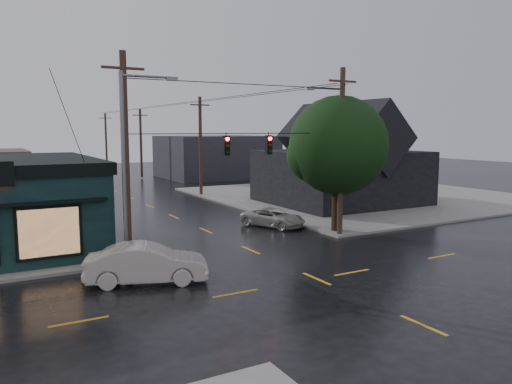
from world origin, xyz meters
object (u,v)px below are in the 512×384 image
utility_pole_nw (129,264)px  sedan_cream (147,264)px  corner_tree (338,146)px  utility_pole_ne (339,236)px  suv_silver (273,218)px

utility_pole_nw → sedan_cream: 3.51m
corner_tree → sedan_cream: bearing=-162.5°
corner_tree → utility_pole_nw: bearing=-176.2°
utility_pole_ne → sedan_cream: utility_pole_ne is taller
utility_pole_ne → suv_silver: 5.00m
sedan_cream → suv_silver: 13.69m
sedan_cream → suv_silver: (11.14, 7.95, -0.22)m
utility_pole_nw → suv_silver: utility_pole_nw is taller
suv_silver → corner_tree: bearing=-79.8°
utility_pole_ne → utility_pole_nw: bearing=180.0°
suv_silver → sedan_cream: bearing=-168.7°
corner_tree → suv_silver: (-2.51, 3.65, -4.88)m
corner_tree → suv_silver: corner_tree is taller
corner_tree → suv_silver: size_ratio=1.90×
utility_pole_ne → suv_silver: bearing=113.8°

